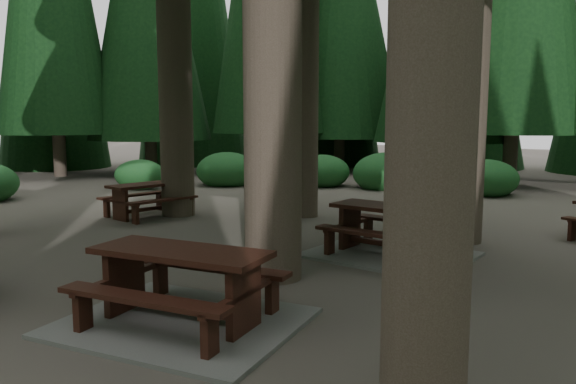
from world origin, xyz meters
The scene contains 5 objects.
ground centered at (0.00, 0.00, 0.00)m, with size 80.00×80.00×0.00m, color #524943.
picnic_table_a centered at (0.98, -1.95, 0.32)m, with size 2.87×2.48×0.89m.
picnic_table_b centered at (-4.65, 2.93, 0.53)m, with size 1.81×2.10×0.81m.
picnic_table_c centered at (1.77, 2.37, 0.31)m, with size 2.75×2.34×0.87m.
shrub_ring centered at (0.70, 0.75, 0.40)m, with size 23.86×24.64×1.49m.
Camera 1 is at (5.31, -6.53, 2.35)m, focal length 35.00 mm.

